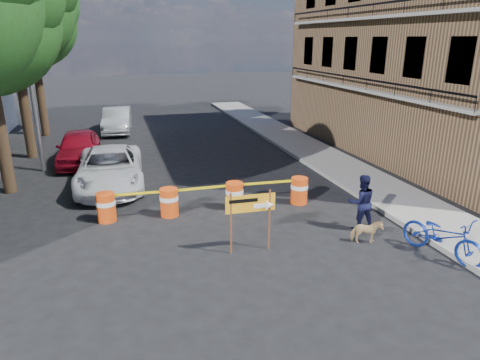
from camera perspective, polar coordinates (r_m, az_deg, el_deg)
ground at (r=11.23m, az=0.64°, el=-9.97°), size 120.00×120.00×0.00m
sidewalk_east at (r=18.69m, az=13.53°, el=1.52°), size 2.40×40.00×0.15m
apartment_building at (r=22.96m, az=25.46°, el=18.38°), size 8.00×16.00×12.00m
tree_mid_b at (r=21.83m, az=-28.31°, el=19.97°), size 5.67×5.40×9.62m
tree_far at (r=26.74m, az=-26.10°, el=18.52°), size 5.04×4.80×8.84m
streetlamp at (r=19.21m, az=-26.26°, el=13.71°), size 1.25×0.18×8.00m
barrel_far_left at (r=13.63m, az=-17.43°, el=-3.41°), size 0.58×0.58×0.90m
barrel_mid_left at (r=13.57m, az=-9.43°, el=-2.87°), size 0.58×0.58×0.90m
barrel_mid_right at (r=13.94m, az=-0.74°, el=-2.03°), size 0.58×0.58×0.90m
barrel_far_right at (r=14.55m, az=7.91°, el=-1.33°), size 0.58×0.58×0.90m
detour_sign at (r=10.94m, az=2.20°, el=-3.72°), size 1.31×0.25×1.68m
pedestrian at (r=12.84m, az=15.88°, el=-2.88°), size 0.90×0.75×1.67m
bicycle at (r=11.88m, az=25.73°, el=-4.51°), size 1.10×1.33×2.16m
dog at (r=12.18m, az=16.50°, el=-6.65°), size 0.87×0.57×0.68m
suv_white at (r=16.74m, az=-16.94°, el=1.53°), size 2.56×5.21×1.42m
sedan_red at (r=20.36m, az=-20.72°, el=4.10°), size 1.87×4.32×1.45m
sedan_silver at (r=26.67m, az=-16.09°, el=7.71°), size 1.85×4.48×1.44m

